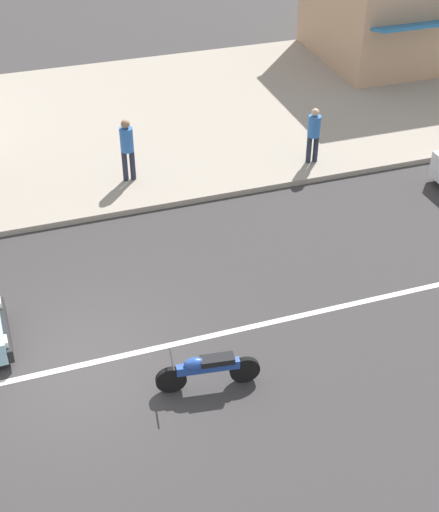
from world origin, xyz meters
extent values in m
plane|color=#383535|center=(0.00, 0.00, 0.00)|extent=(160.00, 160.00, 0.00)
cube|color=silver|center=(0.00, 0.00, 0.00)|extent=(50.40, 0.14, 0.01)
cube|color=#9E9384|center=(0.00, 9.85, 0.07)|extent=(68.00, 10.00, 0.15)
cube|color=black|center=(-1.18, 1.12, 0.31)|extent=(0.15, 1.67, 0.28)
cube|color=white|center=(-1.20, 0.53, 0.51)|extent=(0.08, 0.24, 0.14)
cylinder|color=black|center=(1.52, -1.16, 0.28)|extent=(0.57, 0.17, 0.56)
cylinder|color=black|center=(2.85, -1.34, 0.28)|extent=(0.57, 0.17, 0.56)
cube|color=#23479E|center=(2.18, -1.25, 0.48)|extent=(1.15, 0.29, 0.18)
cube|color=black|center=(2.35, -1.28, 0.62)|extent=(0.63, 0.32, 0.12)
ellipsoid|color=#23479E|center=(1.95, -1.22, 0.60)|extent=(0.43, 0.29, 0.22)
cylinder|color=#232326|center=(1.55, -1.17, 0.78)|extent=(0.10, 0.56, 0.03)
cylinder|color=#232838|center=(2.32, 6.30, 0.57)|extent=(0.14, 0.14, 0.85)
cylinder|color=#232838|center=(2.52, 6.30, 0.57)|extent=(0.14, 0.14, 0.85)
cylinder|color=#336BB7|center=(2.42, 6.30, 1.31)|extent=(0.34, 0.34, 0.63)
sphere|color=#997051|center=(2.42, 6.30, 1.74)|extent=(0.23, 0.23, 0.23)
cylinder|color=#232838|center=(7.26, 5.69, 0.54)|extent=(0.14, 0.14, 0.77)
cylinder|color=#232838|center=(7.46, 5.69, 0.54)|extent=(0.14, 0.14, 0.77)
cylinder|color=#336BB7|center=(7.36, 5.69, 1.22)|extent=(0.34, 0.34, 0.58)
sphere|color=#D6AD89|center=(7.36, 5.69, 1.61)|extent=(0.21, 0.21, 0.21)
cube|color=#286BA3|center=(13.20, 9.42, 2.20)|extent=(4.22, 0.90, 0.28)
camera|label=1|loc=(-0.50, -9.96, 9.56)|focal=50.00mm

